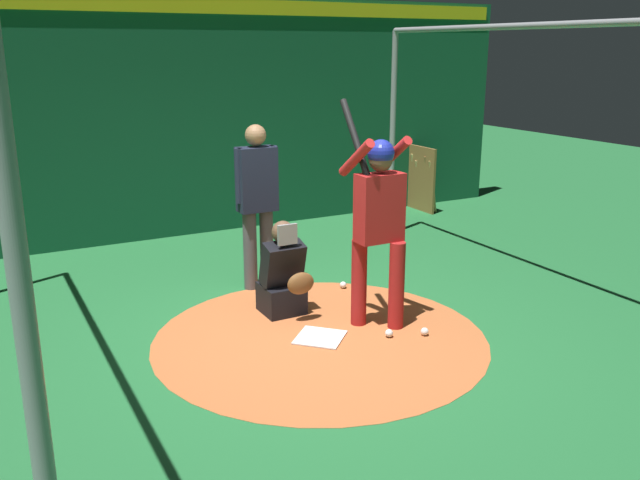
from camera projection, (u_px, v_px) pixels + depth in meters
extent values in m
plane|color=#216633|center=(320.00, 338.00, 6.27)|extent=(26.81, 26.81, 0.00)
cylinder|color=#B76033|center=(320.00, 338.00, 6.27)|extent=(3.09, 3.09, 0.01)
cube|color=white|center=(320.00, 337.00, 6.27)|extent=(0.59, 0.59, 0.01)
cylinder|color=maroon|center=(397.00, 285.00, 6.41)|extent=(0.15, 0.15, 0.85)
cylinder|color=maroon|center=(359.00, 282.00, 6.49)|extent=(0.15, 0.15, 0.85)
cube|color=#B21E1E|center=(380.00, 208.00, 6.24)|extent=(0.22, 0.44, 0.64)
cylinder|color=#B21E1E|center=(393.00, 155.00, 6.29)|extent=(0.52, 0.09, 0.40)
cylinder|color=#B21E1E|center=(356.00, 158.00, 6.11)|extent=(0.52, 0.09, 0.40)
sphere|color=brown|center=(381.00, 160.00, 6.12)|extent=(0.22, 0.22, 0.22)
sphere|color=navy|center=(381.00, 153.00, 6.10)|extent=(0.25, 0.25, 0.25)
cylinder|color=black|center=(356.00, 141.00, 6.20)|extent=(0.54, 0.06, 0.73)
cube|color=black|center=(281.00, 298.00, 6.86)|extent=(0.40, 0.40, 0.30)
cube|color=black|center=(283.00, 264.00, 6.72)|extent=(0.31, 0.40, 0.48)
sphere|color=brown|center=(283.00, 232.00, 6.61)|extent=(0.22, 0.22, 0.22)
cube|color=gray|center=(287.00, 235.00, 6.53)|extent=(0.03, 0.20, 0.20)
ellipsoid|color=brown|center=(301.00, 283.00, 6.55)|extent=(0.12, 0.28, 0.22)
cylinder|color=#4C4C51|center=(267.00, 248.00, 7.55)|extent=(0.15, 0.15, 0.88)
cylinder|color=#4C4C51|center=(250.00, 251.00, 7.46)|extent=(0.15, 0.15, 0.88)
cube|color=#1E2338|center=(257.00, 179.00, 7.28)|extent=(0.22, 0.42, 0.70)
cylinder|color=#1E2338|center=(274.00, 173.00, 7.36)|extent=(0.09, 0.09, 0.59)
cylinder|color=#1E2338|center=(239.00, 176.00, 7.18)|extent=(0.09, 0.09, 0.59)
sphere|color=#9E704C|center=(256.00, 135.00, 7.15)|extent=(0.23, 0.23, 0.23)
cube|color=#145133|center=(178.00, 119.00, 9.36)|extent=(0.20, 10.81, 3.28)
cube|color=yellow|center=(174.00, 5.00, 8.85)|extent=(0.03, 10.59, 0.20)
cylinder|color=gray|center=(35.00, 400.00, 2.39)|extent=(0.08, 0.08, 2.81)
cylinder|color=gray|center=(392.00, 136.00, 9.39)|extent=(0.08, 0.08, 2.81)
cylinder|color=gray|center=(552.00, 25.00, 6.68)|extent=(5.48, 0.07, 0.07)
cube|color=olive|center=(415.00, 177.00, 11.20)|extent=(1.06, 0.04, 1.05)
cylinder|color=tan|center=(403.00, 178.00, 11.62)|extent=(0.06, 0.14, 0.87)
cylinder|color=tan|center=(407.00, 179.00, 11.52)|extent=(0.06, 0.21, 0.88)
cylinder|color=black|center=(411.00, 180.00, 11.42)|extent=(0.06, 0.16, 0.86)
cylinder|color=tan|center=(415.00, 180.00, 11.31)|extent=(0.06, 0.20, 0.90)
cylinder|color=tan|center=(419.00, 184.00, 11.22)|extent=(0.06, 0.20, 0.81)
cylinder|color=tan|center=(424.00, 184.00, 11.11)|extent=(0.06, 0.15, 0.85)
cylinder|color=olive|center=(428.00, 184.00, 11.00)|extent=(0.06, 0.19, 0.91)
cylinder|color=tan|center=(432.00, 187.00, 10.91)|extent=(0.06, 0.19, 0.86)
sphere|color=white|center=(389.00, 333.00, 6.28)|extent=(0.07, 0.07, 0.07)
sphere|color=white|center=(425.00, 331.00, 6.32)|extent=(0.07, 0.07, 0.07)
sphere|color=white|center=(343.00, 285.00, 7.56)|extent=(0.07, 0.07, 0.07)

